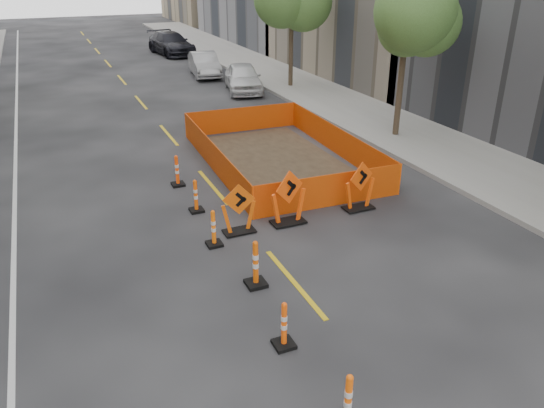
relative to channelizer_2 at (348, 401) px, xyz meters
name	(u,v)px	position (x,y,z in m)	size (l,w,h in m)	color
ground_plane	(401,408)	(1.01, -0.04, -0.52)	(140.00, 140.00, 0.00)	black
sidewalk_right	(407,134)	(10.01, 11.96, -0.44)	(4.00, 90.00, 0.15)	gray
tree_r_b	(407,21)	(9.41, 11.96, 4.01)	(2.80, 2.80, 5.95)	#382B1E
tree_r_c	(292,2)	(9.41, 21.96, 4.01)	(2.80, 2.80, 5.95)	#382B1E
channelizer_2	(348,401)	(0.00, 0.00, 0.00)	(0.41, 0.41, 1.03)	#FF5C0A
channelizer_3	(284,325)	(-0.10, 2.11, -0.03)	(0.39, 0.39, 0.98)	#FF510A
channelizer_4	(256,263)	(0.18, 4.21, 0.04)	(0.44, 0.44, 1.12)	#DE5109
channelizer_5	(214,228)	(-0.11, 6.32, -0.03)	(0.39, 0.39, 0.98)	#FF650A
channelizer_6	(196,196)	(0.03, 8.43, -0.03)	(0.39, 0.39, 0.98)	#F2560A
channelizer_7	(177,171)	(0.02, 10.53, -0.01)	(0.40, 0.40, 1.02)	#F8450A
chevron_sign_left	(239,209)	(0.71, 6.72, 0.18)	(0.94, 0.56, 1.40)	#DB5009
chevron_sign_center	(289,197)	(2.13, 6.68, 0.27)	(1.04, 0.63, 1.56)	#FF4C0A
chevron_sign_right	(360,186)	(4.39, 6.70, 0.22)	(0.98, 0.59, 1.47)	#E54709
safety_fence	(278,148)	(3.85, 11.24, -0.01)	(4.75, 8.09, 1.01)	#E3570B
parked_car_near	(243,78)	(6.66, 22.20, 0.23)	(1.77, 4.41, 1.50)	silver
parked_car_mid	(204,64)	(5.96, 27.15, 0.19)	(1.50, 4.29, 1.41)	#9A9B9F
parked_car_far	(171,43)	(6.04, 36.01, 0.29)	(2.26, 5.55, 1.61)	black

